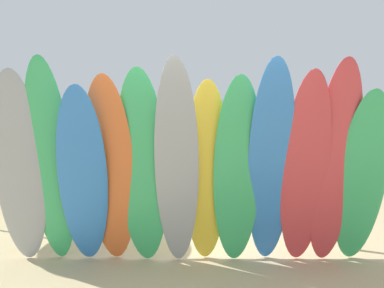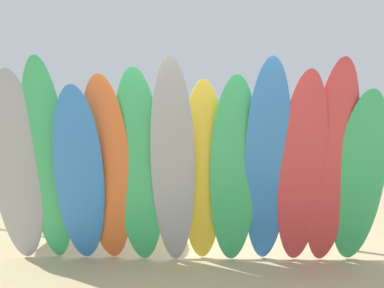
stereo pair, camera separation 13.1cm
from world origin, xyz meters
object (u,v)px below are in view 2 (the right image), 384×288
(surfboard_green_4, at_px, (139,169))
(beachgoer_by_water, at_px, (274,122))
(surfboard_grey_0, at_px, (17,169))
(surfboard_green_11, at_px, (359,180))
(surfboard_rack, at_px, (189,201))
(beachgoer_strolling, at_px, (54,126))
(surfboard_green_1, at_px, (48,163))
(surfboard_yellow_6, at_px, (203,174))
(beachgoer_photographing, at_px, (359,137))
(beach_chair_red, at_px, (18,175))
(surfboard_orange_3, at_px, (107,171))
(surfboard_blue_8, at_px, (267,166))
(beachgoer_midbeach, at_px, (206,126))
(surfboard_grey_5, at_px, (173,165))
(surfboard_blue_2, at_px, (79,177))
(surfboard_red_10, at_px, (331,166))
(surfboard_red_9, at_px, (302,171))
(surfboard_green_7, at_px, (234,173))
(distant_boat, at_px, (113,114))

(surfboard_green_4, distance_m, beachgoer_by_water, 8.21)
(surfboard_grey_0, height_order, surfboard_green_11, surfboard_grey_0)
(surfboard_rack, height_order, beachgoer_strolling, beachgoer_strolling)
(surfboard_green_1, height_order, beachgoer_strolling, surfboard_green_1)
(surfboard_green_4, bearing_deg, surfboard_yellow_6, 9.79)
(surfboard_green_11, distance_m, beachgoer_strolling, 8.57)
(beachgoer_photographing, height_order, beach_chair_red, beachgoer_photographing)
(surfboard_orange_3, bearing_deg, beachgoer_by_water, 71.94)
(surfboard_blue_8, relative_size, beachgoer_midbeach, 1.45)
(surfboard_green_1, xyz_separation_m, surfboard_green_11, (3.46, -0.01, -0.17))
(surfboard_grey_0, bearing_deg, surfboard_blue_8, -5.98)
(surfboard_grey_5, bearing_deg, surfboard_yellow_6, 25.33)
(beachgoer_midbeach, xyz_separation_m, beach_chair_red, (-3.40, -3.86, -0.53))
(surfboard_rack, relative_size, surfboard_grey_0, 1.87)
(surfboard_rack, xyz_separation_m, beachgoer_midbeach, (0.26, 6.41, 0.34))
(surfboard_grey_0, relative_size, surfboard_blue_2, 1.06)
(surfboard_grey_5, bearing_deg, surfboard_rack, 77.79)
(surfboard_rack, distance_m, surfboard_grey_0, 2.04)
(surfboard_green_11, xyz_separation_m, beachgoer_photographing, (1.49, 4.61, -0.07))
(surfboard_grey_5, xyz_separation_m, beachgoer_strolling, (-3.43, 6.69, -0.20))
(surfboard_red_10, bearing_deg, surfboard_green_1, 174.28)
(surfboard_green_4, xyz_separation_m, surfboard_yellow_6, (0.71, 0.05, -0.06))
(beachgoer_midbeach, distance_m, beach_chair_red, 5.17)
(surfboard_red_9, relative_size, beachgoer_by_water, 1.33)
(surfboard_green_1, bearing_deg, surfboard_green_7, 1.27)
(beachgoer_strolling, distance_m, beachgoer_midbeach, 3.86)
(beachgoer_midbeach, height_order, beach_chair_red, beachgoer_midbeach)
(surfboard_orange_3, relative_size, surfboard_yellow_6, 1.03)
(surfboard_blue_2, relative_size, surfboard_red_9, 0.94)
(surfboard_grey_0, distance_m, surfboard_green_11, 3.81)
(surfboard_orange_3, bearing_deg, surfboard_green_1, -176.13)
(surfboard_grey_5, distance_m, surfboard_blue_8, 1.03)
(surfboard_orange_3, relative_size, surfboard_green_4, 0.98)
(surfboard_grey_0, xyz_separation_m, surfboard_yellow_6, (2.08, 0.05, -0.06))
(surfboard_blue_2, distance_m, beachgoer_by_water, 8.50)
(surfboard_orange_3, height_order, beach_chair_red, surfboard_orange_3)
(surfboard_red_9, bearing_deg, surfboard_green_11, 5.05)
(surfboard_blue_8, bearing_deg, surfboard_green_4, 179.54)
(surfboard_green_11, relative_size, beachgoer_photographing, 1.27)
(surfboard_orange_3, bearing_deg, surfboard_red_9, 1.24)
(surfboard_green_1, distance_m, distant_boat, 24.53)
(surfboard_green_7, height_order, beachgoer_midbeach, surfboard_green_7)
(surfboard_blue_2, xyz_separation_m, surfboard_green_7, (1.70, 0.05, 0.05))
(surfboard_grey_0, xyz_separation_m, surfboard_green_1, (0.34, 0.01, 0.07))
(surfboard_yellow_6, distance_m, surfboard_red_10, 1.41)
(surfboard_green_1, bearing_deg, beachgoer_photographing, 44.92)
(surfboard_rack, bearing_deg, surfboard_red_10, -19.82)
(surfboard_grey_0, height_order, surfboard_yellow_6, surfboard_grey_0)
(beachgoer_strolling, height_order, beachgoer_midbeach, beachgoer_strolling)
(surfboard_rack, relative_size, surfboard_red_9, 1.86)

